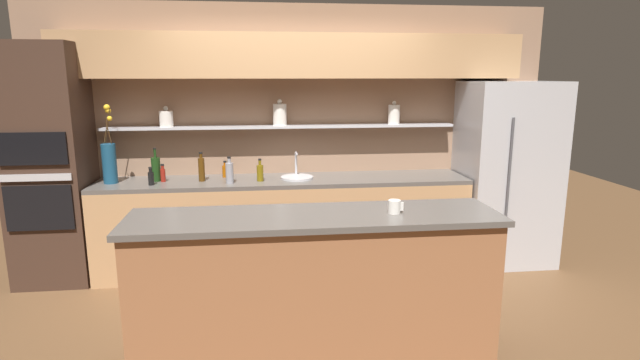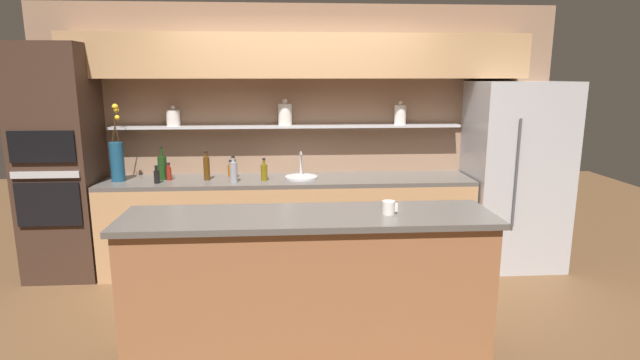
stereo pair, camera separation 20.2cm
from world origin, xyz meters
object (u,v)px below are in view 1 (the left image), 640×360
at_px(bottle_spirit_4, 230,172).
at_px(bottle_sauce_6, 163,174).
at_px(bottle_sauce_7, 151,178).
at_px(coffee_mug, 394,207).
at_px(refrigerator, 506,174).
at_px(bottle_wine_2, 156,169).
at_px(sink_fixture, 297,176).
at_px(bottle_spirit_1, 202,169).
at_px(flower_vase, 109,160).
at_px(bottle_oil_5, 260,172).
at_px(bottle_sauce_3, 225,171).
at_px(oven_tower, 50,166).
at_px(bottle_sauce_0, 229,171).

xyz_separation_m(bottle_spirit_4, bottle_sauce_6, (-0.63, 0.15, -0.03)).
distance_m(bottle_sauce_7, coffee_mug, 2.43).
distance_m(refrigerator, bottle_sauce_7, 3.50).
bearing_deg(bottle_wine_2, sink_fixture, -1.26).
bearing_deg(bottle_wine_2, bottle_spirit_1, -7.09).
xyz_separation_m(flower_vase, bottle_wine_2, (0.41, 0.04, -0.10)).
bearing_deg(bottle_oil_5, bottle_wine_2, 173.24).
height_order(bottle_oil_5, bottle_sauce_6, bottle_oil_5).
distance_m(refrigerator, coffee_mug, 2.31).
height_order(bottle_sauce_3, bottle_sauce_7, bottle_sauce_7).
bearing_deg(flower_vase, oven_tower, -180.00).
height_order(bottle_wine_2, bottle_sauce_7, bottle_wine_2).
xyz_separation_m(refrigerator, flower_vase, (-3.89, 0.04, 0.21)).
height_order(flower_vase, bottle_spirit_1, flower_vase).
height_order(flower_vase, bottle_sauce_0, flower_vase).
bearing_deg(bottle_sauce_6, bottle_spirit_4, -13.35).
bearing_deg(refrigerator, bottle_spirit_1, 179.54).
height_order(flower_vase, sink_fixture, flower_vase).
bearing_deg(sink_fixture, flower_vase, -179.62).
distance_m(refrigerator, bottle_wine_2, 3.48).
xyz_separation_m(sink_fixture, bottle_wine_2, (-1.34, 0.03, 0.10)).
height_order(bottle_sauce_0, bottle_oil_5, bottle_oil_5).
relative_size(bottle_sauce_0, coffee_mug, 1.76).
height_order(bottle_wine_2, coffee_mug, bottle_wine_2).
bearing_deg(bottle_sauce_3, bottle_spirit_4, -78.72).
height_order(bottle_sauce_7, coffee_mug, coffee_mug).
distance_m(refrigerator, bottle_spirit_1, 3.05).
relative_size(bottle_spirit_1, bottle_sauce_3, 1.72).
distance_m(sink_fixture, bottle_sauce_6, 1.27).
relative_size(bottle_wine_2, bottle_spirit_4, 1.27).
bearing_deg(bottle_sauce_0, bottle_sauce_6, -171.50).
xyz_separation_m(bottle_wine_2, bottle_sauce_6, (0.07, -0.04, -0.05)).
relative_size(flower_vase, bottle_spirit_1, 2.60).
bearing_deg(bottle_sauce_0, bottle_spirit_1, -156.45).
xyz_separation_m(refrigerator, coffee_mug, (-1.62, -1.64, 0.14)).
distance_m(flower_vase, bottle_spirit_4, 1.12).
distance_m(bottle_wine_2, bottle_sauce_3, 0.65).
xyz_separation_m(refrigerator, sink_fixture, (-2.14, 0.05, 0.02)).
distance_m(bottle_sauce_0, bottle_sauce_7, 0.73).
bearing_deg(bottle_wine_2, bottle_spirit_4, -14.84).
xyz_separation_m(flower_vase, bottle_spirit_1, (0.84, -0.01, -0.10)).
distance_m(bottle_spirit_1, coffee_mug, 2.19).
bearing_deg(flower_vase, bottle_oil_5, -3.10).
distance_m(refrigerator, flower_vase, 3.89).
relative_size(bottle_oil_5, bottle_sauce_6, 1.28).
height_order(flower_vase, bottle_spirit_4, flower_vase).
height_order(bottle_spirit_4, bottle_oil_5, bottle_spirit_4).
height_order(bottle_wine_2, bottle_sauce_6, bottle_wine_2).
height_order(sink_fixture, bottle_wine_2, bottle_wine_2).
relative_size(oven_tower, flower_vase, 3.02).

